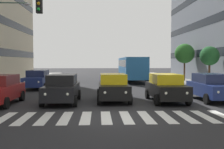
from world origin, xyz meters
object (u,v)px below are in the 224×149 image
(car_1, at_px, (166,87))
(car_row2_0, at_px, (38,79))
(street_tree_3, at_px, (185,54))
(car_0, at_px, (211,87))
(street_lamp_right, at_px, (3,36))
(bus_behind_traffic, at_px, (132,67))
(street_tree_2, at_px, (210,56))
(car_3, at_px, (62,88))
(car_2, at_px, (113,87))

(car_1, relative_size, car_row2_0, 1.00)
(car_row2_0, relative_size, street_tree_3, 0.97)
(car_0, distance_m, street_lamp_right, 16.60)
(car_row2_0, bearing_deg, car_0, 148.17)
(street_lamp_right, bearing_deg, bus_behind_traffic, -138.30)
(street_lamp_right, height_order, street_tree_2, street_lamp_right)
(street_lamp_right, height_order, street_tree_3, street_lamp_right)
(car_0, bearing_deg, car_3, 2.71)
(car_1, bearing_deg, street_lamp_right, -26.87)
(bus_behind_traffic, height_order, street_tree_3, street_tree_3)
(car_3, bearing_deg, bus_behind_traffic, -110.56)
(street_tree_3, bearing_deg, bus_behind_traffic, -8.37)
(car_3, distance_m, street_tree_3, 20.75)
(car_1, height_order, car_2, same)
(car_3, bearing_deg, car_2, -169.29)
(car_0, xyz_separation_m, street_tree_2, (-3.62, -8.73, 2.15))
(car_0, xyz_separation_m, bus_behind_traffic, (3.01, -16.59, 0.97))
(car_3, bearing_deg, street_lamp_right, -47.81)
(street_tree_2, relative_size, street_tree_3, 0.84)
(car_2, distance_m, street_tree_2, 13.28)
(car_1, height_order, street_lamp_right, street_lamp_right)
(street_lamp_right, distance_m, street_tree_2, 19.00)
(street_lamp_right, bearing_deg, street_tree_3, -152.10)
(street_lamp_right, relative_size, street_tree_2, 1.91)
(car_1, xyz_separation_m, street_tree_2, (-6.63, -9.02, 2.15))
(bus_behind_traffic, bearing_deg, car_0, 100.29)
(bus_behind_traffic, relative_size, street_tree_2, 2.73)
(car_row2_0, bearing_deg, car_1, 139.89)
(car_1, xyz_separation_m, street_lamp_right, (12.08, -6.12, 3.73))
(bus_behind_traffic, xyz_separation_m, street_tree_2, (-6.63, 7.86, 1.17))
(car_0, distance_m, car_row2_0, 15.02)
(car_2, height_order, street_tree_3, street_tree_3)
(street_tree_3, bearing_deg, car_3, 51.40)
(car_1, bearing_deg, car_row2_0, -40.11)
(car_3, distance_m, street_lamp_right, 9.25)
(car_2, xyz_separation_m, street_tree_2, (-9.90, -8.59, 2.15))
(bus_behind_traffic, bearing_deg, street_tree_2, 130.15)
(car_2, relative_size, street_tree_2, 1.16)
(car_row2_0, distance_m, street_lamp_right, 4.87)
(car_0, relative_size, street_lamp_right, 0.61)
(car_1, xyz_separation_m, street_tree_3, (-6.45, -15.93, 2.60))
(street_lamp_right, bearing_deg, car_row2_0, -138.01)
(car_row2_0, relative_size, street_tree_2, 1.16)
(street_tree_2, bearing_deg, street_tree_3, -88.53)
(car_1, distance_m, street_tree_2, 11.40)
(car_0, relative_size, car_1, 1.00)
(car_2, xyz_separation_m, street_lamp_right, (8.81, -5.68, 3.73))
(car_2, height_order, car_3, same)
(street_tree_3, bearing_deg, street_lamp_right, 27.90)
(car_1, distance_m, street_lamp_right, 14.04)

